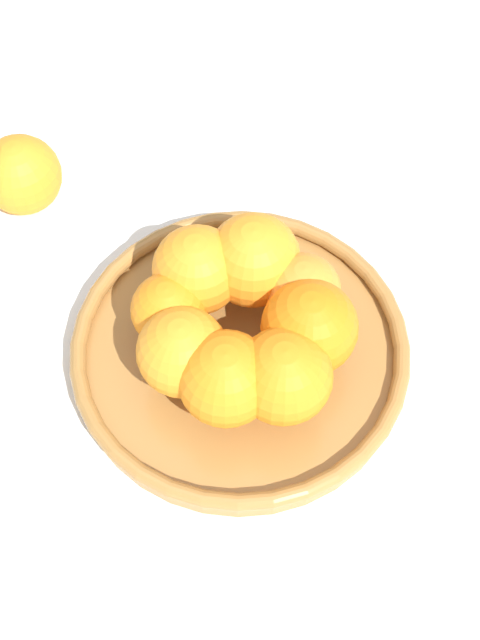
# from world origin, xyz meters

# --- Properties ---
(ground_plane) EXTENTS (4.00, 4.00, 0.00)m
(ground_plane) POSITION_xyz_m (0.00, 0.00, 0.00)
(ground_plane) COLOR white
(fruit_bowl) EXTENTS (0.30, 0.30, 0.03)m
(fruit_bowl) POSITION_xyz_m (0.00, 0.00, 0.02)
(fruit_bowl) COLOR #A57238
(fruit_bowl) RESTS_ON ground_plane
(orange_pile) EXTENTS (0.20, 0.19, 0.08)m
(orange_pile) POSITION_xyz_m (-0.00, -0.00, 0.07)
(orange_pile) COLOR orange
(orange_pile) RESTS_ON fruit_bowl
(stray_orange) EXTENTS (0.08, 0.08, 0.08)m
(stray_orange) POSITION_xyz_m (0.18, 0.21, 0.04)
(stray_orange) COLOR orange
(stray_orange) RESTS_ON ground_plane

